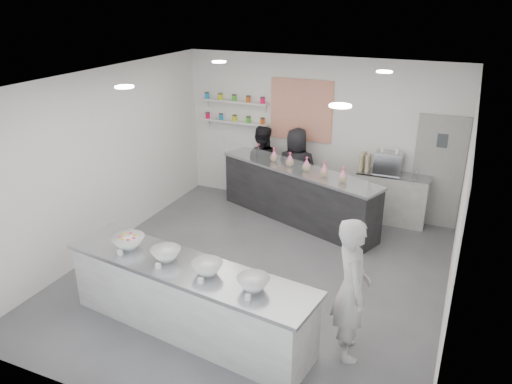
% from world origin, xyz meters
% --- Properties ---
extents(floor, '(6.00, 6.00, 0.00)m').
position_xyz_m(floor, '(0.00, 0.00, 0.00)').
color(floor, '#515156').
rests_on(floor, ground).
extents(ceiling, '(6.00, 6.00, 0.00)m').
position_xyz_m(ceiling, '(0.00, 0.00, 3.00)').
color(ceiling, white).
rests_on(ceiling, floor).
extents(back_wall, '(5.50, 0.00, 5.50)m').
position_xyz_m(back_wall, '(0.00, 3.00, 1.50)').
color(back_wall, white).
rests_on(back_wall, floor).
extents(left_wall, '(0.00, 6.00, 6.00)m').
position_xyz_m(left_wall, '(-2.75, 0.00, 1.50)').
color(left_wall, white).
rests_on(left_wall, floor).
extents(right_wall, '(0.00, 6.00, 6.00)m').
position_xyz_m(right_wall, '(2.75, 0.00, 1.50)').
color(right_wall, white).
rests_on(right_wall, floor).
extents(back_door, '(0.88, 0.04, 2.10)m').
position_xyz_m(back_door, '(2.30, 2.97, 1.05)').
color(back_door, gray).
rests_on(back_door, floor).
extents(pattern_panel, '(1.25, 0.03, 1.20)m').
position_xyz_m(pattern_panel, '(-0.35, 2.98, 1.95)').
color(pattern_panel, '#D33300').
rests_on(pattern_panel, back_wall).
extents(jar_shelf_lower, '(1.45, 0.22, 0.04)m').
position_xyz_m(jar_shelf_lower, '(-1.75, 2.90, 1.60)').
color(jar_shelf_lower, silver).
rests_on(jar_shelf_lower, back_wall).
extents(jar_shelf_upper, '(1.45, 0.22, 0.04)m').
position_xyz_m(jar_shelf_upper, '(-1.75, 2.90, 2.02)').
color(jar_shelf_upper, silver).
rests_on(jar_shelf_upper, back_wall).
extents(preserve_jars, '(1.45, 0.10, 0.56)m').
position_xyz_m(preserve_jars, '(-1.75, 2.88, 1.88)').
color(preserve_jars, '#F6064F').
rests_on(preserve_jars, jar_shelf_lower).
extents(downlight_0, '(0.24, 0.24, 0.02)m').
position_xyz_m(downlight_0, '(-1.40, -1.00, 2.98)').
color(downlight_0, white).
rests_on(downlight_0, ceiling).
extents(downlight_1, '(0.24, 0.24, 0.02)m').
position_xyz_m(downlight_1, '(1.40, -1.00, 2.98)').
color(downlight_1, white).
rests_on(downlight_1, ceiling).
extents(downlight_2, '(0.24, 0.24, 0.02)m').
position_xyz_m(downlight_2, '(-1.40, 1.60, 2.98)').
color(downlight_2, white).
rests_on(downlight_2, ceiling).
extents(downlight_3, '(0.24, 0.24, 0.02)m').
position_xyz_m(downlight_3, '(1.40, 1.60, 2.98)').
color(downlight_3, white).
rests_on(downlight_3, ceiling).
extents(prep_counter, '(3.52, 1.24, 0.94)m').
position_xyz_m(prep_counter, '(-0.26, -1.58, 0.47)').
color(prep_counter, '#A6A5A1').
rests_on(prep_counter, floor).
extents(back_bar, '(3.40, 1.80, 1.05)m').
position_xyz_m(back_bar, '(-0.09, 2.13, 0.53)').
color(back_bar, black).
rests_on(back_bar, floor).
extents(sneeze_guard, '(3.14, 1.21, 0.29)m').
position_xyz_m(sneeze_guard, '(-0.20, 1.86, 1.20)').
color(sneeze_guard, white).
rests_on(sneeze_guard, back_bar).
extents(espresso_ledge, '(1.31, 0.42, 0.97)m').
position_xyz_m(espresso_ledge, '(1.55, 2.78, 0.49)').
color(espresso_ledge, '#A6A5A1').
rests_on(espresso_ledge, floor).
extents(espresso_machine, '(0.50, 0.34, 0.38)m').
position_xyz_m(espresso_machine, '(1.44, 2.78, 1.16)').
color(espresso_machine, '#93969E').
rests_on(espresso_machine, espresso_ledge).
extents(cup_stacks, '(0.24, 0.24, 0.31)m').
position_xyz_m(cup_stacks, '(1.00, 2.78, 1.13)').
color(cup_stacks, beige).
rests_on(cup_stacks, espresso_ledge).
extents(prep_bowls, '(2.38, 0.79, 0.15)m').
position_xyz_m(prep_bowls, '(-0.26, -1.58, 1.02)').
color(prep_bowls, white).
rests_on(prep_bowls, prep_counter).
extents(label_cards, '(2.01, 0.04, 0.07)m').
position_xyz_m(label_cards, '(-0.20, -2.09, 0.98)').
color(label_cards, white).
rests_on(label_cards, prep_counter).
extents(cookie_bags, '(2.06, 0.91, 0.27)m').
position_xyz_m(cookie_bags, '(-0.09, 2.13, 1.19)').
color(cookie_bags, pink).
rests_on(cookie_bags, back_bar).
extents(woman_prep, '(0.66, 0.77, 1.79)m').
position_xyz_m(woman_prep, '(1.72, -1.20, 0.90)').
color(woman_prep, beige).
rests_on(woman_prep, floor).
extents(staff_left, '(0.91, 0.77, 1.66)m').
position_xyz_m(staff_left, '(-1.03, 2.60, 0.83)').
color(staff_left, black).
rests_on(staff_left, floor).
extents(staff_right, '(0.92, 0.71, 1.69)m').
position_xyz_m(staff_right, '(-0.29, 2.60, 0.84)').
color(staff_right, black).
rests_on(staff_right, floor).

